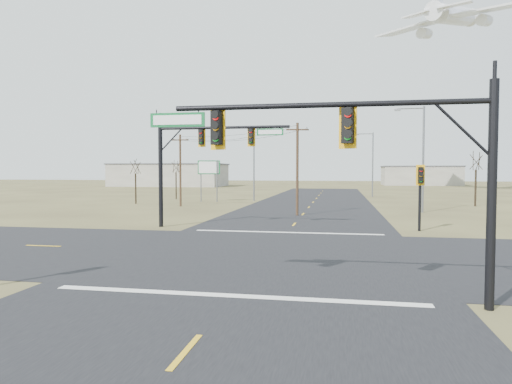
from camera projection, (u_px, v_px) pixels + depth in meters
ground at (269, 254)px, 21.73m from camera, size 320.00×320.00×0.00m
road_ew at (269, 254)px, 21.73m from camera, size 160.00×14.00×0.02m
road_ns at (269, 254)px, 21.73m from camera, size 14.00×160.00×0.02m
stop_bar_near at (233, 296)px, 14.36m from camera, size 12.00×0.40×0.01m
stop_bar_far at (287, 232)px, 29.09m from camera, size 12.00×0.40×0.01m
mast_arm_near at (351, 144)px, 13.48m from camera, size 10.33×0.58×6.53m
mast_arm_far at (200, 150)px, 31.50m from camera, size 9.27×0.48×7.51m
pedestal_signal_ne at (420, 182)px, 29.71m from camera, size 0.56×0.49×4.38m
utility_pole_near at (297, 167)px, 40.05m from camera, size 1.96×0.62×8.16m
utility_pole_far at (180, 169)px, 50.51m from camera, size 1.95×0.23×7.96m
highway_sign at (209, 172)px, 57.96m from camera, size 2.77×0.63×5.27m
streetlight_a at (421, 153)px, 43.01m from camera, size 2.81×0.37×10.04m
streetlight_b at (371, 161)px, 68.74m from camera, size 2.71×0.27×9.73m
streetlight_c at (256, 159)px, 59.89m from camera, size 2.72×0.44×9.69m
bare_tree_a at (135, 166)px, 54.62m from camera, size 2.95×2.95×5.71m
bare_tree_b at (176, 166)px, 63.46m from camera, size 2.73×2.73×5.74m
bare_tree_c at (476, 160)px, 50.57m from camera, size 3.38×3.38×6.53m
warehouse_left at (169, 175)px, 117.26m from camera, size 28.00×14.00×5.50m
warehouse_mid at (420, 176)px, 125.14m from camera, size 20.00×12.00×5.00m
jet_airliner at (453, 15)px, 78.94m from camera, size 26.46×26.71×12.10m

